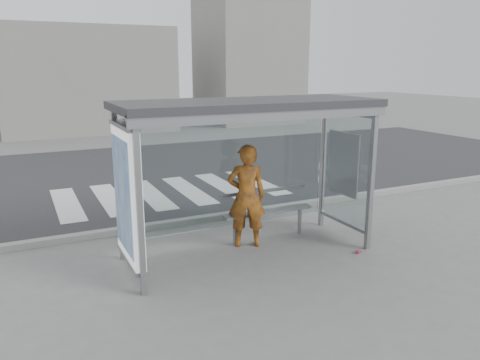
% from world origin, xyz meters
% --- Properties ---
extents(ground, '(80.00, 80.00, 0.00)m').
position_xyz_m(ground, '(0.00, 0.00, 0.00)').
color(ground, slate).
rests_on(ground, ground).
extents(road, '(30.00, 10.00, 0.01)m').
position_xyz_m(road, '(0.00, 7.00, 0.00)').
color(road, '#29292C').
rests_on(road, ground).
extents(curb, '(30.00, 0.18, 0.12)m').
position_xyz_m(curb, '(0.00, 1.95, 0.06)').
color(curb, gray).
rests_on(curb, ground).
extents(crosswalk, '(5.55, 3.00, 0.00)m').
position_xyz_m(crosswalk, '(0.00, 4.50, 0.00)').
color(crosswalk, silver).
rests_on(crosswalk, ground).
extents(bus_shelter, '(4.25, 1.65, 2.62)m').
position_xyz_m(bus_shelter, '(-0.37, 0.06, 1.98)').
color(bus_shelter, gray).
rests_on(bus_shelter, ground).
extents(building_center, '(8.00, 5.00, 5.00)m').
position_xyz_m(building_center, '(0.00, 18.00, 2.50)').
color(building_center, gray).
rests_on(building_center, ground).
extents(building_right, '(5.00, 5.00, 7.00)m').
position_xyz_m(building_right, '(9.00, 18.00, 3.50)').
color(building_right, gray).
rests_on(building_right, ground).
extents(person, '(0.79, 0.66, 1.85)m').
position_xyz_m(person, '(0.14, 0.36, 0.92)').
color(person, '#F15516').
rests_on(person, ground).
extents(bench, '(1.77, 0.32, 0.91)m').
position_xyz_m(bench, '(0.65, 0.50, 0.54)').
color(bench, slate).
rests_on(bench, ground).
extents(soda_can, '(0.13, 0.10, 0.06)m').
position_xyz_m(soda_can, '(1.73, -0.81, 0.03)').
color(soda_can, '#D13D63').
rests_on(soda_can, ground).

